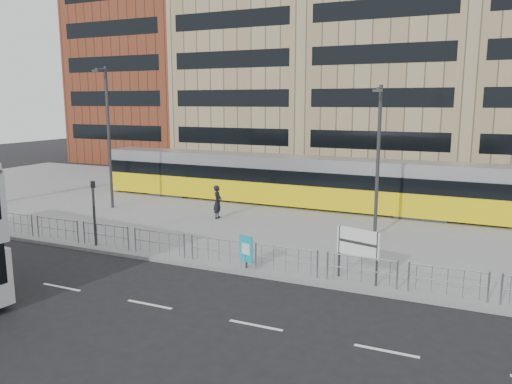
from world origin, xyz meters
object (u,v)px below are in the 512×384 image
at_px(lamp_post_west, 108,133).
at_px(traffic_light_west, 94,205).
at_px(pedestrian, 218,202).
at_px(tram, 285,180).
at_px(station_sign, 358,245).
at_px(lamp_post_east, 378,155).
at_px(ad_panel, 246,249).

bearing_deg(lamp_post_west, traffic_light_west, -54.99).
relative_size(pedestrian, lamp_post_west, 0.22).
height_order(tram, station_sign, tram).
xyz_separation_m(pedestrian, lamp_post_east, (9.14, -0.23, 3.16)).
height_order(tram, ad_panel, tram).
xyz_separation_m(station_sign, lamp_post_west, (-17.39, 6.84, 3.39)).
distance_m(station_sign, lamp_post_west, 18.99).
bearing_deg(pedestrian, lamp_post_west, 80.38).
xyz_separation_m(tram, pedestrian, (-2.13, -5.44, -0.64)).
distance_m(ad_panel, traffic_light_west, 8.01).
height_order(pedestrian, lamp_post_west, lamp_post_west).
relative_size(station_sign, pedestrian, 1.04).
xyz_separation_m(station_sign, pedestrian, (-9.76, 7.01, -0.43)).
bearing_deg(station_sign, lamp_post_east, 111.41).
relative_size(traffic_light_west, lamp_post_west, 0.35).
xyz_separation_m(station_sign, traffic_light_west, (-12.39, -0.30, 0.57)).
bearing_deg(tram, station_sign, -57.52).
xyz_separation_m(traffic_light_west, lamp_post_east, (11.77, 7.08, 2.16)).
xyz_separation_m(tram, station_sign, (7.63, -12.45, -0.21)).
height_order(ad_panel, traffic_light_west, traffic_light_west).
height_order(ad_panel, lamp_post_east, lamp_post_east).
bearing_deg(traffic_light_west, ad_panel, 15.44).
relative_size(pedestrian, traffic_light_west, 0.63).
bearing_deg(lamp_post_east, station_sign, -84.77).
bearing_deg(pedestrian, traffic_light_west, 149.29).
height_order(station_sign, lamp_post_east, lamp_post_east).
bearing_deg(traffic_light_west, station_sign, 17.56).
bearing_deg(lamp_post_east, tram, 141.04).
distance_m(ad_panel, lamp_post_west, 15.34).
height_order(station_sign, ad_panel, station_sign).
xyz_separation_m(pedestrian, traffic_light_west, (-2.63, -7.31, 1.00)).
distance_m(pedestrian, lamp_post_east, 9.68).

